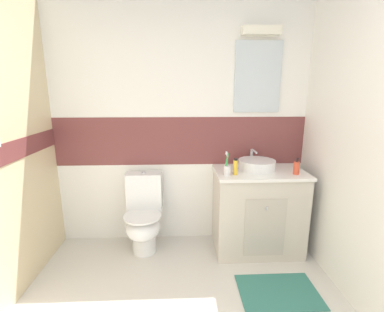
% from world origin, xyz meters
% --- Properties ---
extents(wall_back_tiled, '(3.20, 0.20, 2.50)m').
position_xyz_m(wall_back_tiled, '(0.01, 2.45, 1.26)').
color(wall_back_tiled, white).
rests_on(wall_back_tiled, ground_plane).
extents(vanity_cabinet, '(0.88, 0.55, 0.85)m').
position_xyz_m(vanity_cabinet, '(0.77, 2.14, 0.43)').
color(vanity_cabinet, beige).
rests_on(vanity_cabinet, ground_plane).
extents(sink_basin, '(0.36, 0.41, 0.17)m').
position_xyz_m(sink_basin, '(0.75, 2.17, 0.90)').
color(sink_basin, white).
rests_on(sink_basin, vanity_cabinet).
extents(toilet, '(0.37, 0.50, 0.81)m').
position_xyz_m(toilet, '(-0.39, 2.16, 0.37)').
color(toilet, white).
rests_on(toilet, ground_plane).
extents(toothbrush_cup, '(0.06, 0.06, 0.23)m').
position_xyz_m(toothbrush_cup, '(0.42, 1.99, 0.91)').
color(toothbrush_cup, white).
rests_on(toothbrush_cup, vanity_cabinet).
extents(soap_dispenser, '(0.06, 0.06, 0.16)m').
position_xyz_m(soap_dispenser, '(1.08, 2.00, 0.91)').
color(soap_dispenser, '#D84C33').
rests_on(soap_dispenser, vanity_cabinet).
extents(deodorant_spray_can, '(0.04, 0.04, 0.16)m').
position_xyz_m(deodorant_spray_can, '(0.50, 2.01, 0.92)').
color(deodorant_spray_can, yellow).
rests_on(deodorant_spray_can, vanity_cabinet).
extents(bath_mat, '(0.64, 0.43, 0.01)m').
position_xyz_m(bath_mat, '(0.79, 1.48, 0.01)').
color(bath_mat, '#337266').
rests_on(bath_mat, ground_plane).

